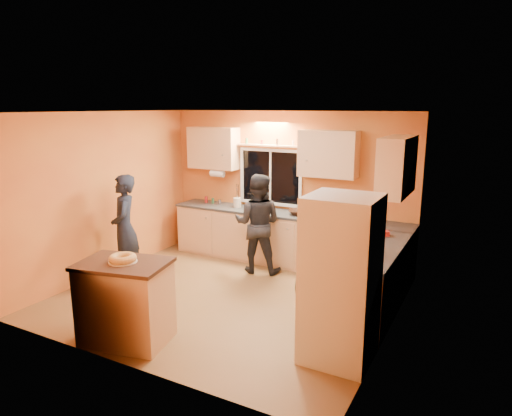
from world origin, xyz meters
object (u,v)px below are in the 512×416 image
Objects in this scene: island at (126,301)px; person_center at (258,224)px; person_right at (312,276)px; refrigerator at (341,280)px; person_left at (125,228)px.

person_center reaches higher than island.
person_right is (1.89, 1.00, 0.31)m from island.
person_center is (0.26, 2.75, 0.32)m from island.
person_left is (-3.68, 0.68, -0.07)m from refrigerator.
refrigerator reaches higher than person_right.
person_left is at bearing 121.14° from island.
island is 2.78m from person_center.
island is at bearing -160.67° from refrigerator.
person_right is (3.29, -0.48, -0.03)m from person_left.
person_right reaches higher than island.
person_center is (-2.01, 1.95, -0.09)m from refrigerator.
refrigerator is 3.74m from person_left.
refrigerator is at bearing 121.95° from person_center.
person_left is 1.04× the size of person_right.
person_left is 2.09m from person_center.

